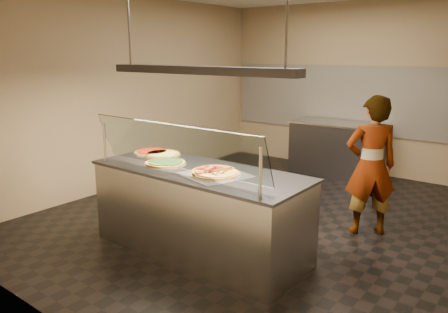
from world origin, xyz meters
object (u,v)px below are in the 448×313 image
Objects in this scene: pizza_spatula at (171,158)px; serving_counter at (199,211)px; sneeze_guard at (175,147)px; half_pizza_pepperoni at (207,170)px; heat_lamp_housing at (198,70)px; pizza_spinach at (166,163)px; pizza_tomato at (152,152)px; prep_table at (336,148)px; perforated_tray at (216,174)px; worker at (371,166)px; pizza_cheese at (163,154)px; half_pizza_sausage at (225,174)px.

serving_counter is at bearing -11.84° from pizza_spatula.
sneeze_guard is (0.00, -0.34, 0.76)m from serving_counter.
heat_lamp_housing is at bearing 158.66° from half_pizza_pepperoni.
pizza_spinach is 1.06× the size of pizza_tomato.
pizza_spatula is 3.80m from prep_table.
perforated_tray is 1.26m from pizza_tomato.
pizza_tomato is at bearing 166.71° from serving_counter.
heat_lamp_housing is at bearing 167.10° from perforated_tray.
heat_lamp_housing is at bearing -11.84° from pizza_spatula.
sneeze_guard is 9.28× the size of pizza_spatula.
worker reaches higher than pizza_tomato.
pizza_spinach is 1.07× the size of pizza_cheese.
heat_lamp_housing is at bearing 170.93° from half_pizza_sausage.
serving_counter is 1.11× the size of sneeze_guard.
pizza_spatula reaches higher than pizza_cheese.
prep_table is (-0.54, 3.92, -0.49)m from half_pizza_sausage.
perforated_tray is (0.28, -0.06, 0.47)m from serving_counter.
pizza_tomato is at bearing -102.47° from prep_table.
pizza_tomato is (-1.11, 0.29, -0.02)m from half_pizza_pepperoni.
sneeze_guard is 0.58m from pizza_spinach.
sneeze_guard is at bearing -90.00° from heat_lamp_housing.
serving_counter is 5.43× the size of pizza_tomato.
heat_lamp_housing is (0.15, -3.86, 1.48)m from prep_table.
sneeze_guard reaches higher than pizza_cheese.
half_pizza_pepperoni is 0.23m from half_pizza_sausage.
half_pizza_pepperoni is at bearing -17.22° from pizza_cheese.
serving_counter is 0.55m from perforated_tray.
prep_table is (0.36, 3.75, -0.49)m from pizza_spatula.
serving_counter is 4.53× the size of half_pizza_pepperoni.
half_pizza_sausage reaches higher than pizza_tomato.
heat_lamp_housing is at bearing 90.00° from sneeze_guard.
pizza_spinach reaches higher than serving_counter.
half_pizza_pepperoni is 0.69m from pizza_spatula.
half_pizza_sausage reaches higher than pizza_cheese.
perforated_tray is at bearing 45.48° from sneeze_guard.
serving_counter is 0.93m from pizza_cheese.
half_pizza_sausage is (0.39, 0.28, -0.27)m from sneeze_guard.
half_pizza_pepperoni is at bearing -0.04° from pizza_spinach.
worker reaches higher than pizza_spinach.
pizza_spinach is 0.30× the size of prep_table.
serving_counter is 2.08m from worker.
half_pizza_sausage is 0.23× the size of heat_lamp_housing.
worker is at bearing 34.95° from pizza_cheese.
pizza_tomato is at bearing -6.42° from worker.
half_pizza_pepperoni is 1.20× the size of pizza_tomato.
serving_counter is 5.10× the size of pizza_spinach.
pizza_spatula is (0.44, -0.12, 0.01)m from pizza_tomato.
worker is at bearing -58.00° from prep_table.
prep_table is 0.94× the size of worker.
pizza_spinach is (-0.71, 0.00, 0.01)m from perforated_tray.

